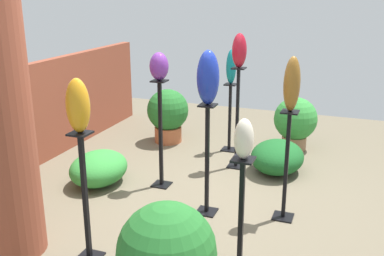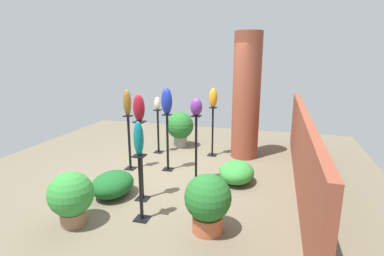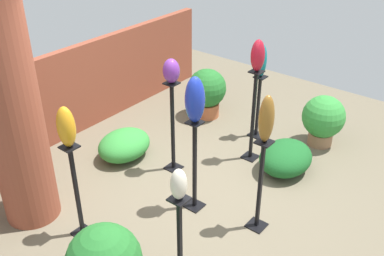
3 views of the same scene
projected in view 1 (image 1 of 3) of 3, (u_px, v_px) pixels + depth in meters
name	position (u px, v px, depth m)	size (l,w,h in m)	color
ground_plane	(200.00, 201.00, 4.83)	(8.00, 8.00, 0.00)	#6B604C
brick_wall_back	(17.00, 121.00, 5.42)	(5.60, 0.12, 1.31)	brown
pedestal_ivory	(241.00, 228.00, 3.38)	(0.20, 0.20, 1.03)	black
pedestal_bronze	(286.00, 171.00, 4.34)	(0.20, 0.20, 1.11)	black
pedestal_cobalt	(207.00, 165.00, 4.44)	(0.20, 0.20, 1.14)	black
pedestal_violet	(161.00, 139.00, 5.06)	(0.20, 0.20, 1.24)	black
pedestal_ruby	(237.00, 123.00, 5.60)	(0.20, 0.20, 1.28)	black
pedestal_teal	(230.00, 121.00, 6.24)	(0.20, 0.20, 0.95)	black
pedestal_amber	(86.00, 203.00, 3.67)	(0.20, 0.20, 1.12)	black
art_vase_ivory	(244.00, 139.00, 3.17)	(0.15, 0.14, 0.30)	beige
art_vase_bronze	(292.00, 84.00, 4.09)	(0.16, 0.15, 0.51)	brown
art_vase_cobalt	(208.00, 78.00, 4.18)	(0.21, 0.21, 0.52)	#192D9E
art_vase_violet	(159.00, 66.00, 4.82)	(0.20, 0.21, 0.30)	#6B2D8C
art_vase_ruby	(239.00, 50.00, 5.33)	(0.17, 0.18, 0.41)	maroon
art_vase_teal	(231.00, 67.00, 6.01)	(0.14, 0.14, 0.46)	#0F727A
art_vase_amber	(78.00, 106.00, 3.42)	(0.17, 0.19, 0.43)	orange
potted_plant_front_left	(295.00, 121.00, 6.28)	(0.60, 0.60, 0.75)	#936B4C
potted_plant_back_center	(168.00, 113.00, 6.59)	(0.61, 0.61, 0.79)	#B25B38
potted_plant_front_right	(167.00, 256.00, 2.96)	(0.67, 0.67, 0.88)	gray
foliage_bed_east	(277.00, 157.00, 5.56)	(0.79, 0.65, 0.40)	#195923
foliage_bed_west	(99.00, 168.00, 5.22)	(0.77, 0.63, 0.38)	#338C38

